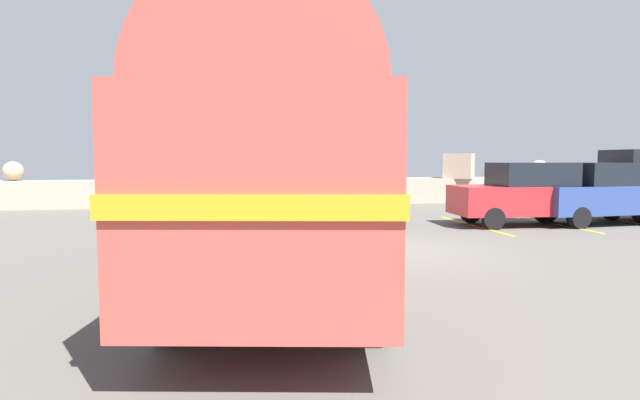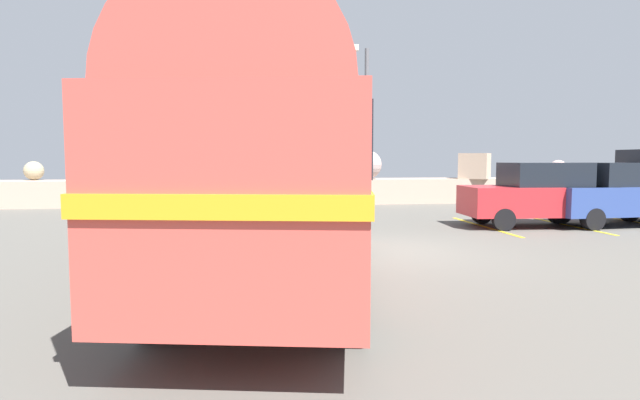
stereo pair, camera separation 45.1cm
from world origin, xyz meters
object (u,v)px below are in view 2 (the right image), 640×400
Objects in this scene: parked_car_nearest at (537,194)px; lamp_post at (364,122)px; parked_car_middle at (616,194)px; vintage_coach at (285,155)px.

lamp_post reaches higher than parked_car_nearest.
parked_car_nearest is 2.41m from parked_car_middle.
parked_car_middle is (10.15, 5.60, -1.08)m from vintage_coach.
lamp_post reaches higher than parked_car_middle.
parked_car_middle is 7.83m from lamp_post.
parked_car_nearest and parked_car_middle have the same top height.
vintage_coach is 1.59× the size of lamp_post.
lamp_post is (3.22, 8.49, 1.14)m from vintage_coach.
vintage_coach is 9.15m from lamp_post.
vintage_coach reaches higher than parked_car_nearest.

